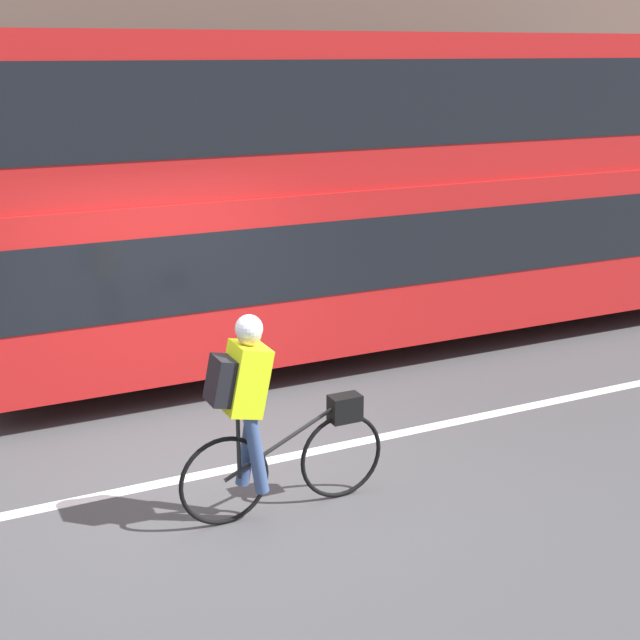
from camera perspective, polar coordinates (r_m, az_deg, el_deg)
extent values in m
plane|color=#424244|center=(7.88, -6.43, -10.32)|extent=(80.00, 80.00, 0.00)
cube|color=silver|center=(8.06, -6.94, -9.67)|extent=(50.00, 0.14, 0.01)
cube|color=gray|center=(12.95, -14.85, 0.48)|extent=(60.00, 2.04, 0.11)
cylinder|color=black|center=(13.46, 16.82, 2.93)|extent=(1.01, 0.30, 1.01)
cylinder|color=black|center=(10.35, -10.80, -0.74)|extent=(1.01, 0.30, 1.01)
cube|color=#B21919|center=(11.39, 4.93, 4.86)|extent=(10.45, 2.47, 1.84)
cube|color=black|center=(11.35, 4.96, 5.95)|extent=(10.03, 2.49, 0.81)
cube|color=#B21919|center=(11.16, 5.16, 13.61)|extent=(10.45, 2.37, 1.63)
cube|color=black|center=(11.15, 5.17, 14.03)|extent=(10.03, 2.39, 0.91)
torus|color=black|center=(7.45, 1.38, -8.69)|extent=(0.74, 0.04, 0.74)
torus|color=black|center=(7.09, -6.13, -10.21)|extent=(0.74, 0.04, 0.74)
cylinder|color=black|center=(7.15, -2.30, -7.74)|extent=(1.04, 0.03, 0.51)
cylinder|color=black|center=(7.01, -5.24, -8.03)|extent=(0.03, 0.03, 0.55)
cube|color=black|center=(7.29, 1.61, -5.65)|extent=(0.26, 0.16, 0.22)
cube|color=#D8EA19|center=(6.82, -4.80, -3.78)|extent=(0.37, 0.32, 0.58)
cube|color=black|center=(6.75, -6.39, -3.87)|extent=(0.21, 0.26, 0.38)
cylinder|color=#384C7A|center=(7.14, -4.65, -8.00)|extent=(0.22, 0.11, 0.67)
cylinder|color=#384C7A|center=(6.99, -4.10, -8.57)|extent=(0.20, 0.11, 0.67)
sphere|color=tan|center=(6.72, -4.56, -0.89)|extent=(0.19, 0.19, 0.19)
sphere|color=silver|center=(6.70, -4.57, -0.54)|extent=(0.21, 0.21, 0.21)
cylinder|color=#59595B|center=(12.58, -14.37, 6.55)|extent=(0.07, 0.07, 2.67)
cube|color=#1959B2|center=(12.40, -14.70, 11.54)|extent=(0.36, 0.02, 0.36)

